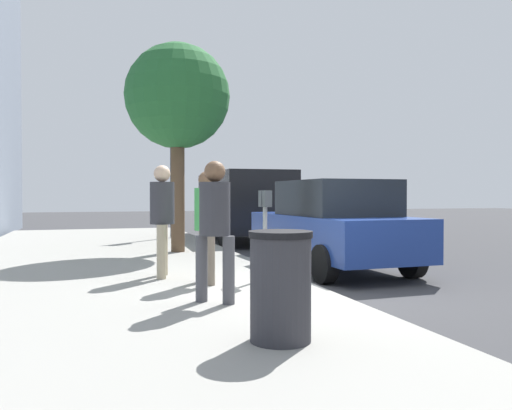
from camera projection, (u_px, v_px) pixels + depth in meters
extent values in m
plane|color=#38383A|center=(313.00, 293.00, 7.78)|extent=(80.00, 80.00, 0.00)
cube|color=gray|center=(107.00, 301.00, 6.88)|extent=(28.00, 6.00, 0.15)
cylinder|color=gray|center=(265.00, 243.00, 8.17)|extent=(0.07, 0.07, 1.15)
cube|color=#383D42|center=(267.00, 199.00, 8.06)|extent=(0.16, 0.11, 0.26)
cube|color=#383D42|center=(263.00, 199.00, 8.26)|extent=(0.16, 0.11, 0.26)
cube|color=#268C33|center=(271.00, 197.00, 8.08)|extent=(0.10, 0.01, 0.10)
cube|color=#268C33|center=(267.00, 197.00, 8.27)|extent=(0.10, 0.01, 0.10)
cylinder|color=#726656|center=(204.00, 255.00, 7.97)|extent=(0.15, 0.15, 0.81)
cylinder|color=#726656|center=(210.00, 258.00, 7.62)|extent=(0.15, 0.15, 0.81)
cylinder|color=green|center=(207.00, 209.00, 7.78)|extent=(0.37, 0.37, 0.64)
sphere|color=brown|center=(207.00, 180.00, 7.77)|extent=(0.25, 0.25, 0.25)
cylinder|color=#47474C|center=(202.00, 268.00, 6.47)|extent=(0.15, 0.15, 0.84)
cylinder|color=#47474C|center=(229.00, 270.00, 6.31)|extent=(0.15, 0.15, 0.84)
cylinder|color=#333338|center=(215.00, 209.00, 6.38)|extent=(0.38, 0.38, 0.66)
sphere|color=brown|center=(215.00, 171.00, 6.37)|extent=(0.26, 0.26, 0.26)
cylinder|color=tan|center=(163.00, 249.00, 8.60)|extent=(0.15, 0.15, 0.87)
cylinder|color=tan|center=(161.00, 252.00, 8.20)|extent=(0.15, 0.15, 0.87)
cylinder|color=#333338|center=(162.00, 203.00, 8.39)|extent=(0.40, 0.40, 0.68)
sphere|color=beige|center=(162.00, 174.00, 8.38)|extent=(0.27, 0.27, 0.27)
cube|color=navy|center=(331.00, 234.00, 10.26)|extent=(4.46, 1.99, 0.76)
cube|color=black|center=(336.00, 198.00, 10.06)|extent=(2.26, 1.77, 0.68)
cylinder|color=black|center=(265.00, 248.00, 11.33)|extent=(0.67, 0.24, 0.66)
cylinder|color=black|center=(336.00, 245.00, 11.91)|extent=(0.67, 0.24, 0.66)
cylinder|color=black|center=(324.00, 264.00, 8.63)|extent=(0.67, 0.24, 0.66)
cylinder|color=black|center=(412.00, 260.00, 9.21)|extent=(0.67, 0.24, 0.66)
cube|color=black|center=(243.00, 201.00, 16.32)|extent=(5.27, 2.20, 1.80)
cylinder|color=black|center=(204.00, 227.00, 17.72)|extent=(0.77, 0.25, 0.76)
cylinder|color=black|center=(257.00, 226.00, 18.22)|extent=(0.77, 0.25, 0.76)
cylinder|color=black|center=(224.00, 234.00, 14.46)|extent=(0.77, 0.25, 0.76)
cylinder|color=black|center=(288.00, 233.00, 14.96)|extent=(0.77, 0.25, 0.76)
cylinder|color=brown|center=(178.00, 190.00, 12.12)|extent=(0.32, 0.32, 2.92)
sphere|color=#25612E|center=(177.00, 96.00, 12.08)|extent=(2.46, 2.46, 2.46)
cylinder|color=black|center=(172.00, 180.00, 16.11)|extent=(0.12, 0.12, 3.60)
cube|color=black|center=(178.00, 137.00, 16.14)|extent=(0.24, 0.20, 0.76)
sphere|color=red|center=(182.00, 130.00, 16.17)|extent=(0.14, 0.14, 0.14)
sphere|color=orange|center=(182.00, 137.00, 16.18)|extent=(0.14, 0.14, 0.14)
sphere|color=green|center=(182.00, 145.00, 16.18)|extent=(0.14, 0.14, 0.14)
cylinder|color=#2D2D33|center=(280.00, 289.00, 4.72)|extent=(0.56, 0.56, 0.95)
cylinder|color=black|center=(281.00, 234.00, 4.71)|extent=(0.59, 0.59, 0.06)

